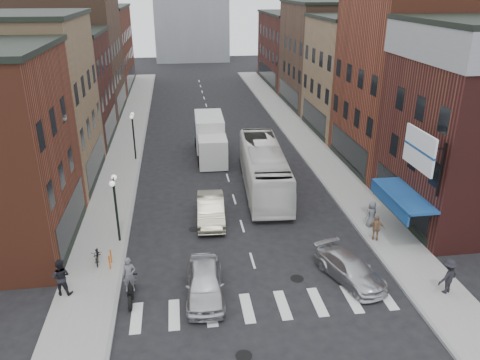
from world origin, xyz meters
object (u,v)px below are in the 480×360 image
at_px(sedan_left_near, 205,283).
at_px(ped_left_solo, 61,277).
at_px(ped_right_c, 372,214).
at_px(streetlamp_near, 115,197).
at_px(ped_right_b, 376,228).
at_px(billboard_sign, 421,151).
at_px(sedan_left_far, 211,210).
at_px(streetlamp_far, 133,128).
at_px(ped_right_a, 448,276).
at_px(motorcycle_rider, 130,281).
at_px(curb_car, 350,269).
at_px(bike_rack, 110,259).
at_px(transit_bus, 264,168).
at_px(box_truck, 210,138).
at_px(parked_bicycle, 97,255).

distance_m(sedan_left_near, ped_left_solo, 6.88).
distance_m(ped_left_solo, ped_right_c, 18.03).
distance_m(streetlamp_near, ped_right_b, 15.12).
bearing_deg(ped_right_c, ped_right_b, 54.81).
bearing_deg(billboard_sign, sedan_left_far, 152.28).
distance_m(streetlamp_far, sedan_left_far, 13.38).
xyz_separation_m(sedan_left_far, ped_right_a, (10.71, -9.28, 0.27)).
bearing_deg(billboard_sign, motorcycle_rider, -171.91).
bearing_deg(curb_car, streetlamp_near, 136.35).
bearing_deg(bike_rack, sedan_left_far, 39.41).
bearing_deg(ped_right_a, billboard_sign, -109.89).
relative_size(billboard_sign, ped_right_a, 2.03).
xyz_separation_m(transit_bus, ped_left_solo, (-11.98, -11.42, -0.53)).
bearing_deg(billboard_sign, ped_right_c, 103.05).
height_order(transit_bus, ped_left_solo, transit_bus).
bearing_deg(streetlamp_far, sedan_left_far, -65.30).
relative_size(streetlamp_near, box_truck, 0.52).
distance_m(motorcycle_rider, curb_car, 10.96).
bearing_deg(ped_right_b, box_truck, -38.66).
distance_m(streetlamp_near, ped_left_solo, 5.63).
bearing_deg(sedan_left_near, curb_car, 5.00).
relative_size(billboard_sign, transit_bus, 0.32).
bearing_deg(sedan_left_far, transit_bus, 49.97).
relative_size(bike_rack, ped_left_solo, 0.43).
distance_m(bike_rack, sedan_left_far, 7.41).
relative_size(billboard_sign, motorcycle_rider, 1.59).
bearing_deg(transit_bus, ped_right_a, -61.13).
relative_size(sedan_left_near, ped_left_solo, 2.39).
distance_m(sedan_left_far, parked_bicycle, 7.70).
distance_m(transit_bus, sedan_left_far, 6.30).
bearing_deg(parked_bicycle, billboard_sign, -11.87).
bearing_deg(ped_right_b, streetlamp_far, -23.31).
height_order(box_truck, parked_bicycle, box_truck).
relative_size(streetlamp_far, ped_right_a, 2.25).
bearing_deg(streetlamp_near, billboard_sign, -12.35).
bearing_deg(ped_left_solo, sedan_left_near, -178.74).
bearing_deg(streetlamp_near, bike_rack, -94.24).
xyz_separation_m(transit_bus, ped_right_b, (5.08, -8.57, -0.69)).
height_order(sedan_left_far, ped_right_c, ped_right_c).
bearing_deg(sedan_left_far, bike_rack, -137.61).
bearing_deg(ped_left_solo, box_truck, -105.38).
height_order(streetlamp_far, ped_left_solo, streetlamp_far).
bearing_deg(sedan_left_far, box_truck, 88.52).
height_order(sedan_left_near, ped_right_c, ped_right_c).
relative_size(streetlamp_far, ped_right_b, 2.63).
xyz_separation_m(parked_bicycle, ped_right_a, (17.17, -5.11, 0.51)).
relative_size(motorcycle_rider, ped_right_a, 1.28).
distance_m(streetlamp_far, ped_left_solo, 19.07).
height_order(streetlamp_far, ped_right_a, streetlamp_far).
relative_size(motorcycle_rider, transit_bus, 0.20).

